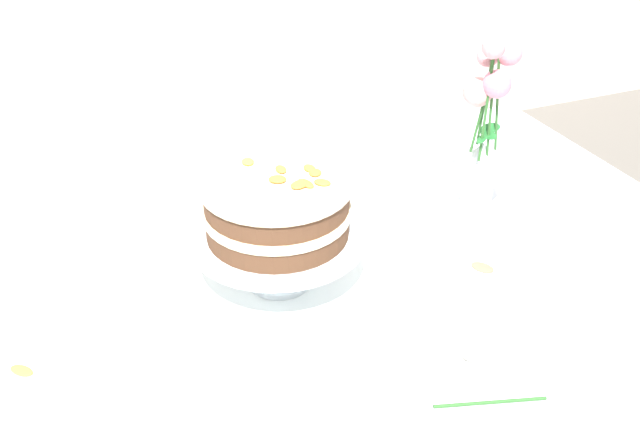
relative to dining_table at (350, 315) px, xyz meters
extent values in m
cube|color=white|center=(0.00, 0.02, 0.08)|extent=(1.40, 1.00, 0.03)
cylinder|color=brown|center=(-0.60, 0.42, -0.29)|extent=(0.06, 0.06, 0.71)
cylinder|color=brown|center=(0.60, 0.42, -0.29)|extent=(0.06, 0.06, 0.71)
cube|color=white|center=(-0.12, 0.02, 0.09)|extent=(0.32, 0.32, 0.00)
cylinder|color=silver|center=(-0.12, 0.02, 0.10)|extent=(0.11, 0.11, 0.01)
cylinder|color=silver|center=(-0.12, 0.02, 0.14)|extent=(0.03, 0.03, 0.07)
cylinder|color=silver|center=(-0.12, 0.02, 0.18)|extent=(0.29, 0.29, 0.01)
cylinder|color=brown|center=(-0.12, 0.02, 0.21)|extent=(0.23, 0.23, 0.03)
cylinder|color=beige|center=(-0.12, 0.02, 0.23)|extent=(0.24, 0.24, 0.02)
cylinder|color=brown|center=(-0.12, 0.02, 0.26)|extent=(0.23, 0.23, 0.03)
cylinder|color=beige|center=(-0.12, 0.02, 0.29)|extent=(0.24, 0.24, 0.02)
ellipsoid|color=orange|center=(-0.10, -0.02, 0.30)|extent=(0.04, 0.03, 0.01)
ellipsoid|color=orange|center=(-0.09, -0.02, 0.30)|extent=(0.03, 0.04, 0.01)
ellipsoid|color=orange|center=(-0.07, -0.03, 0.30)|extent=(0.03, 0.03, 0.01)
ellipsoid|color=orange|center=(-0.07, 0.03, 0.30)|extent=(0.02, 0.03, 0.01)
ellipsoid|color=orange|center=(-0.11, 0.04, 0.30)|extent=(0.02, 0.03, 0.01)
ellipsoid|color=orange|center=(-0.13, 0.01, 0.30)|extent=(0.04, 0.03, 0.01)
ellipsoid|color=yellow|center=(-0.15, 0.08, 0.30)|extent=(0.02, 0.03, 0.01)
ellipsoid|color=orange|center=(-0.06, 0.01, 0.30)|extent=(0.03, 0.03, 0.01)
cylinder|color=silver|center=(0.33, 0.12, 0.13)|extent=(0.06, 0.06, 0.07)
cone|color=silver|center=(0.33, 0.12, 0.20)|extent=(0.11, 0.11, 0.06)
cylinder|color=#2D6028|center=(0.35, 0.12, 0.30)|extent=(0.03, 0.01, 0.19)
sphere|color=pink|center=(0.36, 0.12, 0.40)|extent=(0.05, 0.05, 0.05)
ellipsoid|color=#236B2D|center=(0.35, 0.13, 0.25)|extent=(0.04, 0.02, 0.02)
cylinder|color=#2D6028|center=(0.34, 0.15, 0.30)|extent=(0.01, 0.03, 0.18)
sphere|color=pink|center=(0.34, 0.16, 0.39)|extent=(0.04, 0.04, 0.04)
cylinder|color=#2D6028|center=(0.32, 0.13, 0.27)|extent=(0.02, 0.01, 0.12)
sphere|color=#E2A29E|center=(0.31, 0.13, 0.33)|extent=(0.06, 0.06, 0.06)
cylinder|color=#2D6028|center=(0.31, 0.10, 0.32)|extent=(0.02, 0.02, 0.22)
sphere|color=pink|center=(0.30, 0.09, 0.43)|extent=(0.04, 0.04, 0.04)
ellipsoid|color=#236B2D|center=(0.31, 0.10, 0.25)|extent=(0.04, 0.05, 0.01)
cylinder|color=#2D6028|center=(0.33, 0.11, 0.28)|extent=(0.01, 0.02, 0.14)
sphere|color=pink|center=(0.33, 0.11, 0.35)|extent=(0.05, 0.05, 0.05)
ellipsoid|color=#236B2D|center=(0.33, 0.11, 0.25)|extent=(0.02, 0.05, 0.01)
cylinder|color=#2D6028|center=(0.05, -0.34, 0.09)|extent=(0.15, 0.05, 0.01)
sphere|color=silver|center=(0.08, -0.26, 0.11)|extent=(0.04, 0.04, 0.04)
ellipsoid|color=pink|center=(-0.38, -0.10, 0.09)|extent=(0.05, 0.03, 0.01)
ellipsoid|color=yellow|center=(-0.54, -0.04, 0.09)|extent=(0.04, 0.04, 0.00)
ellipsoid|color=#E56B51|center=(0.22, -0.07, 0.09)|extent=(0.05, 0.05, 0.00)
camera|label=1|loc=(-0.43, -0.90, 0.82)|focal=39.87mm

